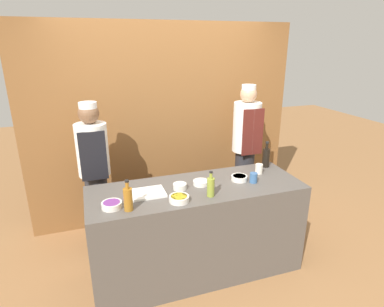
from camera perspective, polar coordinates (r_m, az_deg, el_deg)
ground_plane at (r=3.45m, az=0.80°, el=-19.74°), size 14.00×14.00×0.00m
cabinet_wall at (r=3.99m, az=-5.08°, el=5.07°), size 3.25×0.18×2.40m
counter at (r=3.19m, az=0.83°, el=-13.37°), size 1.99×0.70×0.91m
sauce_bowl_white at (r=3.00m, az=1.59°, el=-5.16°), size 0.15×0.15×0.04m
sauce_bowl_orange at (r=2.92m, az=-2.18°, el=-5.80°), size 0.12×0.12×0.05m
sauce_bowl_purple at (r=2.68m, az=-14.06°, el=-8.82°), size 0.16×0.16×0.05m
sauce_bowl_yellow at (r=2.70m, az=-2.32°, el=-7.98°), size 0.17×0.17×0.05m
sauce_bowl_red at (r=3.13m, az=8.41°, el=-4.28°), size 0.15×0.15×0.05m
cutting_board at (r=2.85m, az=-8.04°, el=-7.05°), size 0.32×0.23×0.02m
bottle_soy at (r=3.48m, az=13.03°, el=-0.62°), size 0.08×0.08×0.28m
bottle_amber at (r=2.59m, az=-11.31°, el=-7.86°), size 0.07×0.07×0.26m
bottle_oil at (r=2.77m, az=3.35°, el=-5.88°), size 0.07×0.07×0.23m
cup_blue at (r=3.09m, az=10.87°, el=-4.25°), size 0.07×0.07×0.10m
cup_cream at (r=3.32m, az=11.81°, el=-2.67°), size 0.07×0.07×0.10m
chef_left at (r=3.49m, az=-16.88°, el=-3.22°), size 0.32×0.32×1.62m
chef_right at (r=3.90m, az=9.47°, el=0.57°), size 0.32×0.32×1.72m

